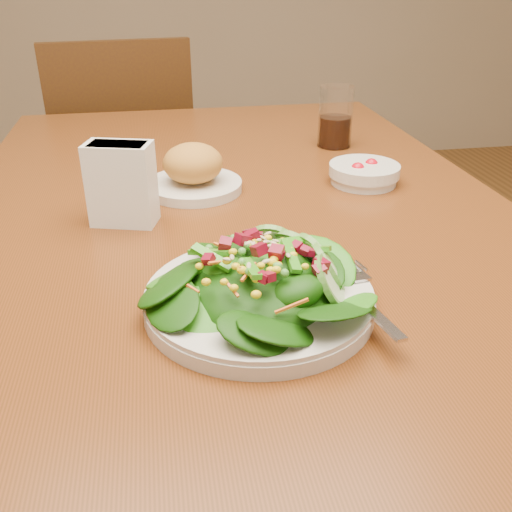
% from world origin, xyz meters
% --- Properties ---
extents(dining_table, '(0.90, 1.40, 0.75)m').
position_xyz_m(dining_table, '(0.00, 0.00, 0.65)').
color(dining_table, '#672E12').
rests_on(dining_table, ground_plane).
extents(chair_far, '(0.47, 0.47, 0.91)m').
position_xyz_m(chair_far, '(-0.22, 0.93, 0.48)').
color(chair_far, black).
rests_on(chair_far, ground_plane).
extents(salad_plate, '(0.27, 0.26, 0.08)m').
position_xyz_m(salad_plate, '(-0.01, -0.29, 0.78)').
color(salad_plate, silver).
rests_on(salad_plate, dining_table).
extents(bread_plate, '(0.16, 0.16, 0.08)m').
position_xyz_m(bread_plate, '(-0.06, 0.09, 0.78)').
color(bread_plate, silver).
rests_on(bread_plate, dining_table).
extents(tomato_bowl, '(0.12, 0.12, 0.04)m').
position_xyz_m(tomato_bowl, '(0.24, 0.08, 0.77)').
color(tomato_bowl, silver).
rests_on(tomato_bowl, dining_table).
extents(drinking_glass, '(0.07, 0.07, 0.12)m').
position_xyz_m(drinking_glass, '(0.25, 0.31, 0.80)').
color(drinking_glass, silver).
rests_on(drinking_glass, dining_table).
extents(napkin_holder, '(0.11, 0.08, 0.12)m').
position_xyz_m(napkin_holder, '(-0.17, -0.02, 0.81)').
color(napkin_holder, white).
rests_on(napkin_holder, dining_table).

